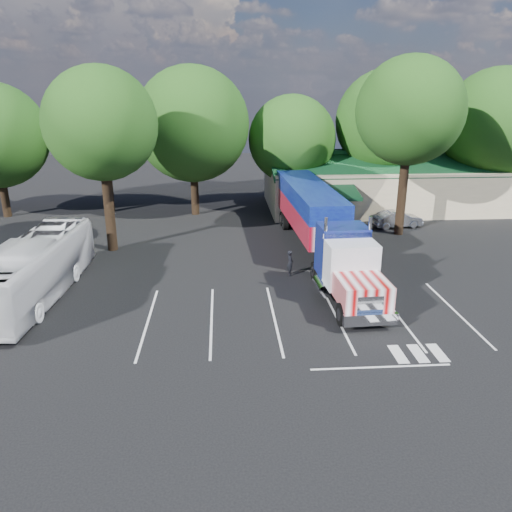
{
  "coord_description": "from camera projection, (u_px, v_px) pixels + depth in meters",
  "views": [
    {
      "loc": [
        -2.53,
        -28.97,
        11.25
      ],
      "look_at": [
        -0.66,
        -2.0,
        2.0
      ],
      "focal_mm": 35.0,
      "sensor_mm": 36.0,
      "label": 1
    }
  ],
  "objects": [
    {
      "name": "semi_truck",
      "position": [
        317.0,
        218.0,
        34.31
      ],
      "size": [
        3.86,
        21.95,
        4.58
      ],
      "rotation": [
        0.0,
        0.0,
        0.04
      ],
      "color": "black",
      "rests_on": "ground"
    },
    {
      "name": "tour_bus",
      "position": [
        35.0,
        269.0,
        27.47
      ],
      "size": [
        3.56,
        12.29,
        3.38
      ],
      "primitive_type": "imported",
      "rotation": [
        0.0,
        0.0,
        -0.06
      ],
      "color": "silver",
      "rests_on": "ground"
    },
    {
      "name": "event_hall",
      "position": [
        390.0,
        184.0,
        48.14
      ],
      "size": [
        24.2,
        14.12,
        5.55
      ],
      "color": "beige",
      "rests_on": "ground"
    },
    {
      "name": "tree_row_e",
      "position": [
        387.0,
        122.0,
        46.37
      ],
      "size": [
        9.6,
        9.6,
        12.9
      ],
      "color": "black",
      "rests_on": "ground"
    },
    {
      "name": "tree_row_c",
      "position": [
        192.0,
        125.0,
        43.51
      ],
      "size": [
        10.0,
        10.0,
        13.05
      ],
      "color": "black",
      "rests_on": "ground"
    },
    {
      "name": "silver_sedan",
      "position": [
        397.0,
        219.0,
        41.62
      ],
      "size": [
        4.39,
        2.12,
        1.39
      ],
      "primitive_type": "imported",
      "rotation": [
        0.0,
        0.0,
        1.73
      ],
      "color": "#999AA0",
      "rests_on": "ground"
    },
    {
      "name": "tree_near_right",
      "position": [
        410.0,
        111.0,
        36.86
      ],
      "size": [
        8.0,
        8.0,
        13.5
      ],
      "color": "black",
      "rests_on": "ground"
    },
    {
      "name": "woman",
      "position": [
        290.0,
        263.0,
        31.0
      ],
      "size": [
        0.47,
        0.64,
        1.61
      ],
      "primitive_type": "imported",
      "rotation": [
        0.0,
        0.0,
        1.73
      ],
      "color": "black",
      "rests_on": "ground"
    },
    {
      "name": "tree_row_b",
      "position": [
        104.0,
        134.0,
        44.79
      ],
      "size": [
        8.4,
        8.4,
        11.35
      ],
      "color": "black",
      "rests_on": "ground"
    },
    {
      "name": "tree_row_f",
      "position": [
        497.0,
        125.0,
        45.99
      ],
      "size": [
        10.4,
        10.4,
        13.0
      ],
      "color": "black",
      "rests_on": "ground"
    },
    {
      "name": "tree_row_d",
      "position": [
        292.0,
        139.0,
        45.8
      ],
      "size": [
        8.0,
        8.0,
        10.6
      ],
      "color": "black",
      "rests_on": "ground"
    },
    {
      "name": "tree_near_left",
      "position": [
        101.0,
        124.0,
        33.28
      ],
      "size": [
        7.6,
        7.6,
        12.65
      ],
      "color": "black",
      "rests_on": "ground"
    },
    {
      "name": "bicycle",
      "position": [
        326.0,
        232.0,
        38.93
      ],
      "size": [
        1.32,
        1.55,
        0.8
      ],
      "primitive_type": "imported",
      "rotation": [
        0.0,
        0.0,
        0.62
      ],
      "color": "black",
      "rests_on": "ground"
    },
    {
      "name": "ground",
      "position": [
        264.0,
        276.0,
        31.15
      ],
      "size": [
        120.0,
        120.0,
        0.0
      ],
      "primitive_type": "plane",
      "color": "black",
      "rests_on": "ground"
    }
  ]
}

